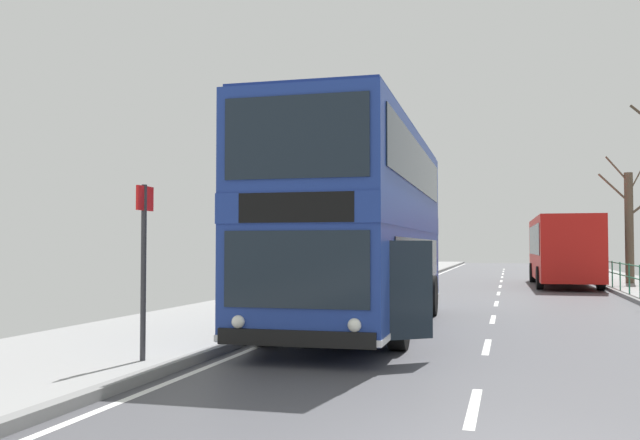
% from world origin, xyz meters
% --- Properties ---
extents(double_decker_bus_main, '(3.39, 10.43, 4.32)m').
position_xyz_m(double_decker_bus_main, '(-2.73, 9.46, 2.26)').
color(double_decker_bus_main, navy).
rests_on(double_decker_bus_main, ground).
extents(background_bus_far_lane, '(2.77, 9.83, 3.08)m').
position_xyz_m(background_bus_far_lane, '(2.76, 27.97, 1.69)').
color(background_bus_far_lane, red).
rests_on(background_bus_far_lane, ground).
extents(bus_stop_sign_near, '(0.08, 0.44, 2.56)m').
position_xyz_m(bus_stop_sign_near, '(-4.75, 3.69, 1.72)').
color(bus_stop_sign_near, '#2D2D33').
rests_on(bus_stop_sign_near, ground).
extents(bare_tree_far_00, '(2.71, 1.29, 5.95)m').
position_xyz_m(bare_tree_far_00, '(5.64, 28.22, 2.77)').
color(bare_tree_far_00, brown).
rests_on(bare_tree_far_00, ground).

